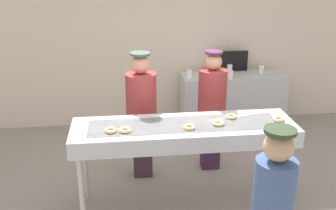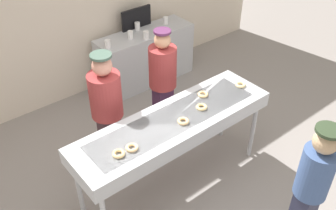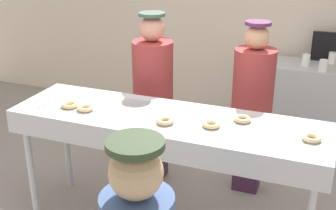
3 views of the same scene
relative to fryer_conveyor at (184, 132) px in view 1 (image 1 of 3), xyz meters
The scene contains 18 objects.
ground_plane 0.92m from the fryer_conveyor, ahead, with size 16.00×16.00×0.00m, color gray.
back_wall 2.69m from the fryer_conveyor, 90.00° to the left, with size 8.00×0.12×3.33m, color beige.
fryer_conveyor is the anchor object (origin of this frame).
plain_donut_0 0.39m from the fryer_conveyor, ahead, with size 0.13×0.13×0.03m, color #F1CB84.
plain_donut_1 1.06m from the fryer_conveyor, ahead, with size 0.13×0.13×0.03m, color #E7C889.
plain_donut_2 0.80m from the fryer_conveyor, behind, with size 0.13×0.13×0.03m, color #F1C982.
plain_donut_3 0.58m from the fryer_conveyor, 12.78° to the left, with size 0.13×0.13×0.03m, color #EDC283.
plain_donut_4 0.16m from the fryer_conveyor, 73.03° to the right, with size 0.13×0.13×0.03m, color #F0C286.
plain_donut_5 0.66m from the fryer_conveyor, behind, with size 0.13×0.13×0.03m, color #F8CB8D.
worker_baker 0.85m from the fryer_conveyor, 119.98° to the left, with size 0.38×0.38×1.65m.
worker_assistant 0.97m from the fryer_conveyor, 59.07° to the left, with size 0.37×0.37×1.62m.
prep_counter 2.47m from the fryer_conveyor, 61.57° to the left, with size 1.68×0.55×0.92m, color #B7BABF.
paper_cup_0 2.55m from the fryer_conveyor, 63.92° to the left, with size 0.09×0.09×0.13m, color white.
paper_cup_1 2.26m from the fryer_conveyor, 67.92° to the left, with size 0.09×0.09×0.13m, color white.
paper_cup_2 2.09m from the fryer_conveyor, 78.73° to the left, with size 0.09×0.09×0.13m, color white.
paper_cup_3 2.71m from the fryer_conveyor, 53.29° to the left, with size 0.09×0.09×0.13m, color white.
paper_cup_4 2.20m from the fryer_conveyor, 61.79° to the left, with size 0.09×0.09×0.13m, color white.
menu_display 2.63m from the fryer_conveyor, 63.89° to the left, with size 0.56×0.04×0.34m, color black.
Camera 1 is at (-0.66, -3.98, 2.75)m, focal length 43.23 mm.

